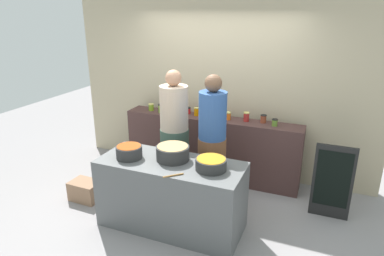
{
  "coord_description": "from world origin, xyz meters",
  "views": [
    {
      "loc": [
        1.59,
        -3.52,
        2.52
      ],
      "look_at": [
        0.0,
        0.35,
        1.05
      ],
      "focal_mm": 32.17,
      "sensor_mm": 36.0,
      "label": 1
    }
  ],
  "objects_px": {
    "preserve_jar_1": "(161,108)",
    "preserve_jar_8": "(263,119)",
    "cooking_pot_left": "(129,152)",
    "cooking_pot_center": "(173,153)",
    "preserve_jar_4": "(196,112)",
    "preserve_jar_6": "(228,116)",
    "preserve_jar_7": "(246,117)",
    "preserve_jar_3": "(188,110)",
    "preserve_jar_5": "(213,112)",
    "preserve_jar_9": "(275,122)",
    "cook_with_tongs": "(175,141)",
    "wooden_spoon": "(173,175)",
    "cook_in_cap": "(212,150)",
    "preserve_jar_2": "(177,109)",
    "chalkboard_sign": "(332,182)",
    "cooking_pot_right": "(211,164)",
    "bread_crate": "(86,190)",
    "preserve_jar_0": "(151,107)"
  },
  "relations": [
    {
      "from": "preserve_jar_9",
      "to": "cook_with_tongs",
      "type": "height_order",
      "value": "cook_with_tongs"
    },
    {
      "from": "preserve_jar_3",
      "to": "wooden_spoon",
      "type": "xyz_separation_m",
      "value": [
        0.58,
        -1.77,
        -0.16
      ]
    },
    {
      "from": "preserve_jar_2",
      "to": "preserve_jar_9",
      "type": "distance_m",
      "value": 1.5
    },
    {
      "from": "preserve_jar_9",
      "to": "cook_in_cap",
      "type": "xyz_separation_m",
      "value": [
        -0.64,
        -0.78,
        -0.21
      ]
    },
    {
      "from": "preserve_jar_3",
      "to": "preserve_jar_0",
      "type": "bearing_deg",
      "value": -172.94
    },
    {
      "from": "preserve_jar_6",
      "to": "preserve_jar_7",
      "type": "distance_m",
      "value": 0.26
    },
    {
      "from": "cooking_pot_center",
      "to": "cook_in_cap",
      "type": "xyz_separation_m",
      "value": [
        0.3,
        0.53,
        -0.12
      ]
    },
    {
      "from": "preserve_jar_1",
      "to": "cooking_pot_left",
      "type": "xyz_separation_m",
      "value": [
        0.3,
        -1.42,
        -0.12
      ]
    },
    {
      "from": "preserve_jar_1",
      "to": "preserve_jar_8",
      "type": "height_order",
      "value": "preserve_jar_1"
    },
    {
      "from": "preserve_jar_3",
      "to": "preserve_jar_5",
      "type": "relative_size",
      "value": 0.75
    },
    {
      "from": "chalkboard_sign",
      "to": "preserve_jar_9",
      "type": "bearing_deg",
      "value": 151.01
    },
    {
      "from": "preserve_jar_4",
      "to": "wooden_spoon",
      "type": "height_order",
      "value": "preserve_jar_4"
    },
    {
      "from": "wooden_spoon",
      "to": "cook_with_tongs",
      "type": "bearing_deg",
      "value": 114.48
    },
    {
      "from": "preserve_jar_7",
      "to": "preserve_jar_9",
      "type": "bearing_deg",
      "value": -7.02
    },
    {
      "from": "preserve_jar_2",
      "to": "cooking_pot_left",
      "type": "distance_m",
      "value": 1.5
    },
    {
      "from": "preserve_jar_3",
      "to": "cook_in_cap",
      "type": "height_order",
      "value": "cook_in_cap"
    },
    {
      "from": "preserve_jar_0",
      "to": "cooking_pot_left",
      "type": "bearing_deg",
      "value": -70.95
    },
    {
      "from": "preserve_jar_4",
      "to": "preserve_jar_8",
      "type": "bearing_deg",
      "value": 3.0
    },
    {
      "from": "preserve_jar_8",
      "to": "preserve_jar_1",
      "type": "bearing_deg",
      "value": -175.82
    },
    {
      "from": "cooking_pot_center",
      "to": "cooking_pot_right",
      "type": "bearing_deg",
      "value": -8.79
    },
    {
      "from": "cooking_pot_right",
      "to": "preserve_jar_3",
      "type": "bearing_deg",
      "value": 121.48
    },
    {
      "from": "cooking_pot_right",
      "to": "cook_with_tongs",
      "type": "bearing_deg",
      "value": 136.91
    },
    {
      "from": "preserve_jar_5",
      "to": "cooking_pot_center",
      "type": "xyz_separation_m",
      "value": [
        -0.01,
        -1.38,
        -0.1
      ]
    },
    {
      "from": "cooking_pot_center",
      "to": "preserve_jar_2",
      "type": "bearing_deg",
      "value": 112.52
    },
    {
      "from": "cooking_pot_left",
      "to": "bread_crate",
      "type": "distance_m",
      "value": 1.17
    },
    {
      "from": "wooden_spoon",
      "to": "cook_with_tongs",
      "type": "relative_size",
      "value": 0.13
    },
    {
      "from": "preserve_jar_5",
      "to": "preserve_jar_6",
      "type": "bearing_deg",
      "value": -12.37
    },
    {
      "from": "preserve_jar_1",
      "to": "preserve_jar_4",
      "type": "bearing_deg",
      "value": 6.27
    },
    {
      "from": "preserve_jar_1",
      "to": "cooking_pot_right",
      "type": "bearing_deg",
      "value": -46.04
    },
    {
      "from": "preserve_jar_2",
      "to": "cooking_pot_center",
      "type": "xyz_separation_m",
      "value": [
        0.56,
        -1.34,
        -0.1
      ]
    },
    {
      "from": "preserve_jar_1",
      "to": "cooking_pot_right",
      "type": "distance_m",
      "value": 1.88
    },
    {
      "from": "preserve_jar_1",
      "to": "preserve_jar_5",
      "type": "height_order",
      "value": "preserve_jar_1"
    },
    {
      "from": "preserve_jar_2",
      "to": "preserve_jar_6",
      "type": "xyz_separation_m",
      "value": [
        0.83,
        -0.02,
        -0.0
      ]
    },
    {
      "from": "preserve_jar_3",
      "to": "cooking_pot_left",
      "type": "xyz_separation_m",
      "value": [
        -0.1,
        -1.54,
        -0.1
      ]
    },
    {
      "from": "preserve_jar_6",
      "to": "preserve_jar_8",
      "type": "relative_size",
      "value": 0.99
    },
    {
      "from": "preserve_jar_1",
      "to": "preserve_jar_9",
      "type": "bearing_deg",
      "value": 1.09
    },
    {
      "from": "cooking_pot_center",
      "to": "preserve_jar_4",
      "type": "bearing_deg",
      "value": 100.04
    },
    {
      "from": "preserve_jar_4",
      "to": "preserve_jar_7",
      "type": "relative_size",
      "value": 0.95
    },
    {
      "from": "preserve_jar_5",
      "to": "cooking_pot_left",
      "type": "bearing_deg",
      "value": -108.32
    },
    {
      "from": "preserve_jar_4",
      "to": "preserve_jar_9",
      "type": "relative_size",
      "value": 1.28
    },
    {
      "from": "preserve_jar_5",
      "to": "preserve_jar_2",
      "type": "bearing_deg",
      "value": -176.25
    },
    {
      "from": "cooking_pot_right",
      "to": "preserve_jar_5",
      "type": "bearing_deg",
      "value": 108.55
    },
    {
      "from": "preserve_jar_3",
      "to": "preserve_jar_5",
      "type": "bearing_deg",
      "value": -1.23
    },
    {
      "from": "preserve_jar_7",
      "to": "cook_with_tongs",
      "type": "distance_m",
      "value": 1.1
    },
    {
      "from": "preserve_jar_1",
      "to": "wooden_spoon",
      "type": "bearing_deg",
      "value": -59.12
    },
    {
      "from": "cook_with_tongs",
      "to": "preserve_jar_5",
      "type": "bearing_deg",
      "value": 67.77
    },
    {
      "from": "cooking_pot_center",
      "to": "cook_in_cap",
      "type": "relative_size",
      "value": 0.22
    },
    {
      "from": "preserve_jar_2",
      "to": "bread_crate",
      "type": "xyz_separation_m",
      "value": [
        -0.8,
        -1.33,
        -0.9
      ]
    },
    {
      "from": "preserve_jar_3",
      "to": "cook_with_tongs",
      "type": "bearing_deg",
      "value": -81.2
    },
    {
      "from": "cook_with_tongs",
      "to": "bread_crate",
      "type": "bearing_deg",
      "value": -148.96
    }
  ]
}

